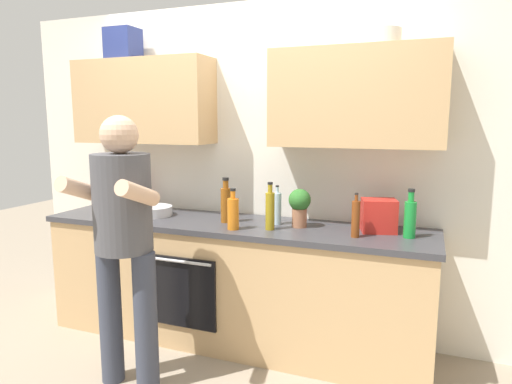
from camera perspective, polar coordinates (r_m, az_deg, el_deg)
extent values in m
plane|color=gray|center=(3.56, -2.97, -18.12)|extent=(12.00, 12.00, 0.00)
cube|color=silver|center=(3.52, -0.77, 2.91)|extent=(4.00, 0.06, 2.50)
cube|color=tan|center=(3.74, -14.07, 11.05)|extent=(1.14, 0.32, 0.65)
cube|color=tan|center=(3.10, 12.56, 11.57)|extent=(1.14, 0.32, 0.65)
cylinder|color=silver|center=(3.13, 15.64, 18.36)|extent=(0.24, 0.24, 0.10)
cube|color=navy|center=(3.88, -16.50, 17.52)|extent=(0.24, 0.20, 0.24)
cube|color=tan|center=(3.39, -3.03, -11.64)|extent=(2.80, 0.60, 0.86)
cube|color=#38383D|center=(3.26, -3.10, -4.21)|extent=(2.84, 0.64, 0.04)
cube|color=black|center=(3.24, -9.71, -12.39)|extent=(0.56, 0.02, 0.50)
cylinder|color=silver|center=(3.14, -10.04, -8.62)|extent=(0.52, 0.02, 0.02)
cylinder|color=#383D4C|center=(3.03, -17.97, -14.64)|extent=(0.14, 0.14, 0.86)
cylinder|color=#383D4C|center=(2.89, -13.79, -15.70)|extent=(0.14, 0.14, 0.86)
cylinder|color=#4C4C51|center=(2.75, -16.58, -1.34)|extent=(0.34, 0.34, 0.58)
sphere|color=#D8AD8C|center=(2.71, -16.96, 6.99)|extent=(0.22, 0.22, 0.22)
cylinder|color=#D8AD8C|center=(2.77, -21.45, 0.31)|extent=(0.09, 0.31, 0.19)
cylinder|color=#D8AD8C|center=(2.52, -14.71, -0.17)|extent=(0.09, 0.31, 0.19)
cylinder|color=red|center=(3.88, -14.88, -0.09)|extent=(0.07, 0.07, 0.26)
cylinder|color=red|center=(3.85, -14.98, 2.32)|extent=(0.04, 0.04, 0.06)
cylinder|color=black|center=(3.85, -15.00, 2.93)|extent=(0.04, 0.04, 0.02)
cylinder|color=silver|center=(3.18, 2.70, -2.12)|extent=(0.06, 0.06, 0.22)
cylinder|color=silver|center=(3.15, 2.72, 0.27)|extent=(0.02, 0.02, 0.04)
cylinder|color=black|center=(3.15, 2.72, 0.75)|extent=(0.02, 0.02, 0.01)
cylinder|color=black|center=(3.51, -16.40, -2.05)|extent=(0.07, 0.07, 0.15)
cylinder|color=black|center=(3.49, -16.46, -0.58)|extent=(0.04, 0.04, 0.04)
cylinder|color=black|center=(3.49, -16.48, -0.14)|extent=(0.04, 0.04, 0.02)
cylinder|color=olive|center=(3.01, 1.79, -2.46)|extent=(0.06, 0.06, 0.25)
cylinder|color=olive|center=(2.99, 1.80, 0.44)|extent=(0.03, 0.03, 0.06)
cylinder|color=black|center=(2.98, 1.81, 1.12)|extent=(0.03, 0.03, 0.02)
cylinder|color=orange|center=(3.03, -2.92, -2.80)|extent=(0.08, 0.08, 0.21)
cylinder|color=orange|center=(3.00, -2.94, -0.35)|extent=(0.03, 0.03, 0.05)
cylinder|color=black|center=(3.00, -2.94, 0.31)|extent=(0.04, 0.04, 0.02)
cylinder|color=brown|center=(2.89, 12.51, -3.39)|extent=(0.05, 0.05, 0.23)
cylinder|color=brown|center=(2.86, 12.61, -0.72)|extent=(0.02, 0.02, 0.04)
cylinder|color=black|center=(2.86, 12.62, -0.21)|extent=(0.02, 0.02, 0.01)
cylinder|color=#8C4C14|center=(3.24, -3.83, -1.69)|extent=(0.07, 0.07, 0.25)
cylinder|color=#8C4C14|center=(3.22, -3.86, 0.98)|extent=(0.04, 0.04, 0.06)
cylinder|color=black|center=(3.21, -3.87, 1.66)|extent=(0.05, 0.05, 0.02)
cylinder|color=#198C33|center=(2.97, 18.93, -3.37)|extent=(0.07, 0.07, 0.23)
cylinder|color=#198C33|center=(2.94, 19.07, -0.59)|extent=(0.04, 0.04, 0.06)
cylinder|color=black|center=(2.93, 19.11, 0.20)|extent=(0.04, 0.04, 0.02)
cylinder|color=#BF4C47|center=(3.77, -18.68, -1.90)|extent=(0.08, 0.08, 0.08)
cylinder|color=silver|center=(3.56, -12.98, -2.36)|extent=(0.30, 0.30, 0.07)
cylinder|color=#9E6647|center=(3.12, 5.52, -3.27)|extent=(0.10, 0.10, 0.13)
sphere|color=#2D6B28|center=(3.09, 5.55, -1.00)|extent=(0.15, 0.15, 0.15)
cube|color=red|center=(3.07, 15.29, -2.90)|extent=(0.26, 0.23, 0.22)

